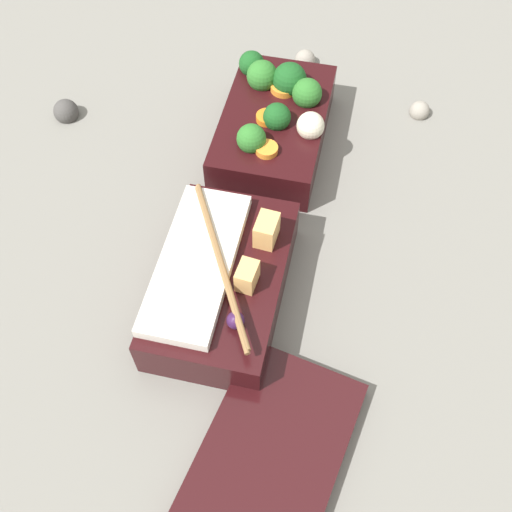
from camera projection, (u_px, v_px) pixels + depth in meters
ground_plane at (249, 209)px, 0.69m from camera, size 3.00×3.00×0.00m
bento_tray_vegetable at (275, 122)px, 0.72m from camera, size 0.20×0.12×0.08m
bento_tray_rice at (221, 281)px, 0.60m from camera, size 0.20×0.12×0.08m
bento_lid at (269, 460)px, 0.52m from camera, size 0.21×0.15×0.02m
pebble_0 at (66, 112)px, 0.76m from camera, size 0.03×0.03×0.03m
pebble_1 at (419, 111)px, 0.77m from camera, size 0.03×0.03×0.03m
pebble_2 at (305, 60)px, 0.82m from camera, size 0.03×0.03×0.03m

